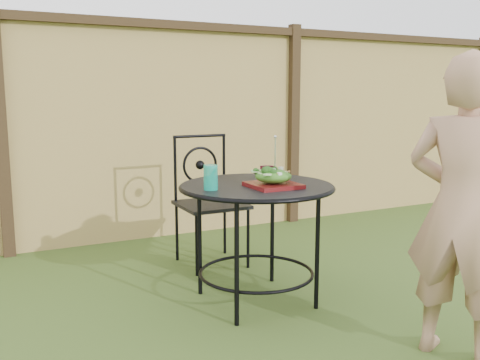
{
  "coord_description": "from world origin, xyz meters",
  "views": [
    {
      "loc": [
        -1.49,
        -2.27,
        1.26
      ],
      "look_at": [
        -0.09,
        0.52,
        0.75
      ],
      "focal_mm": 40.0,
      "sensor_mm": 36.0,
      "label": 1
    }
  ],
  "objects_px": {
    "diner": "(463,210)",
    "salad_plate": "(273,185)",
    "patio_table": "(257,207)",
    "patio_chair": "(208,196)"
  },
  "relations": [
    {
      "from": "diner",
      "to": "salad_plate",
      "type": "relative_size",
      "value": 5.35
    },
    {
      "from": "patio_table",
      "to": "diner",
      "type": "relative_size",
      "value": 0.64
    },
    {
      "from": "diner",
      "to": "salad_plate",
      "type": "distance_m",
      "value": 1.03
    },
    {
      "from": "patio_chair",
      "to": "patio_table",
      "type": "bearing_deg",
      "value": -93.23
    },
    {
      "from": "patio_table",
      "to": "diner",
      "type": "bearing_deg",
      "value": -62.95
    },
    {
      "from": "patio_chair",
      "to": "salad_plate",
      "type": "distance_m",
      "value": 0.99
    },
    {
      "from": "diner",
      "to": "patio_table",
      "type": "bearing_deg",
      "value": 2.76
    },
    {
      "from": "patio_chair",
      "to": "diner",
      "type": "xyz_separation_m",
      "value": [
        0.48,
        -1.88,
        0.22
      ]
    },
    {
      "from": "patio_chair",
      "to": "salad_plate",
      "type": "bearing_deg",
      "value": -90.38
    },
    {
      "from": "patio_table",
      "to": "salad_plate",
      "type": "relative_size",
      "value": 3.42
    }
  ]
}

